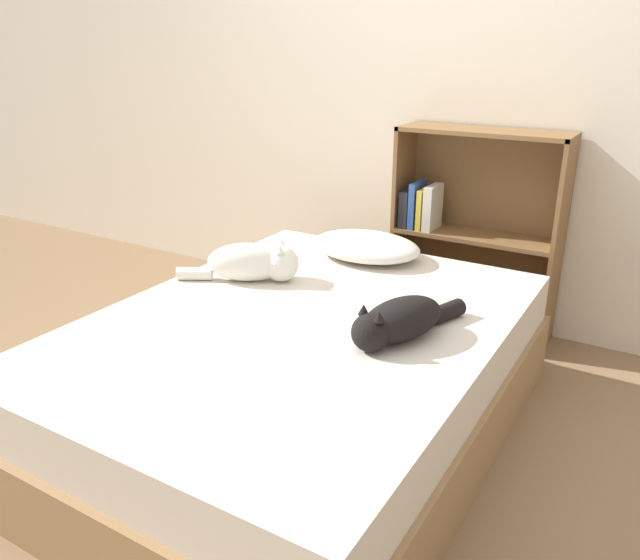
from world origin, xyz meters
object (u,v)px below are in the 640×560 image
Objects in this scene: cat_dark at (398,321)px; bookshelf at (472,230)px; bed at (301,377)px; pillow at (366,246)px; cat_light at (255,263)px.

bookshelf reaches higher than cat_dark.
pillow reaches higher than bed.
bookshelf reaches higher than pillow.
pillow is 0.60m from bookshelf.
cat_light is at bearing -119.95° from bookshelf.
cat_light reaches higher than cat_dark.
cat_dark reaches higher than pillow.
cat_dark is (0.72, -0.19, -0.01)m from cat_light.
pillow is 1.10× the size of cat_light.
pillow is 1.04× the size of cat_dark.
cat_dark is at bearing -55.48° from pillow.
cat_dark reaches higher than bed.
cat_light is at bearing 148.01° from bed.
bookshelf is (0.22, 1.22, 0.28)m from bed.
cat_light is 1.15m from bookshelf.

